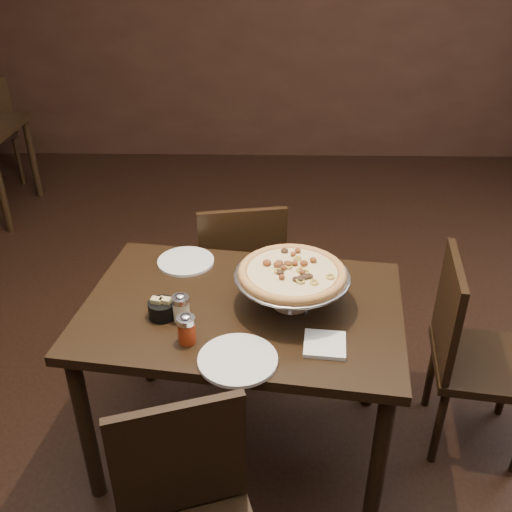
{
  "coord_description": "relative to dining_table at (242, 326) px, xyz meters",
  "views": [
    {
      "loc": [
        0.15,
        -1.72,
        1.94
      ],
      "look_at": [
        0.11,
        0.04,
        0.91
      ],
      "focal_mm": 40.0,
      "sensor_mm": 36.0,
      "label": 1
    }
  ],
  "objects": [
    {
      "name": "chair_far",
      "position": [
        -0.04,
        0.64,
        -0.16
      ],
      "size": [
        0.46,
        0.46,
        0.86
      ],
      "rotation": [
        0.0,
        0.0,
        3.31
      ],
      "color": "black",
      "rests_on": "ground"
    },
    {
      "name": "dining_table",
      "position": [
        0.0,
        0.0,
        0.0
      ],
      "size": [
        1.25,
        0.92,
        0.73
      ],
      "rotation": [
        0.0,
        0.0,
        -0.14
      ],
      "color": "black",
      "rests_on": "ground"
    },
    {
      "name": "napkin_stack",
      "position": [
        0.28,
        -0.23,
        0.1
      ],
      "size": [
        0.15,
        0.15,
        0.01
      ],
      "primitive_type": "cube",
      "rotation": [
        0.0,
        0.0,
        -0.1
      ],
      "color": "white",
      "rests_on": "dining_table"
    },
    {
      "name": "packet_caddy",
      "position": [
        -0.28,
        -0.07,
        0.13
      ],
      "size": [
        0.1,
        0.1,
        0.08
      ],
      "rotation": [
        0.0,
        0.0,
        -0.25
      ],
      "color": "black",
      "rests_on": "dining_table"
    },
    {
      "name": "room",
      "position": [
        -0.0,
        0.04,
        0.77
      ],
      "size": [
        6.04,
        7.04,
        2.84
      ],
      "color": "black",
      "rests_on": "ground"
    },
    {
      "name": "chair_side",
      "position": [
        0.9,
        0.07,
        -0.16
      ],
      "size": [
        0.46,
        0.46,
        0.86
      ],
      "rotation": [
        0.0,
        0.0,
        1.42
      ],
      "color": "black",
      "rests_on": "ground"
    },
    {
      "name": "plate_left",
      "position": [
        -0.25,
        0.3,
        0.1
      ],
      "size": [
        0.23,
        0.23,
        0.01
      ],
      "primitive_type": "cylinder",
      "color": "silver",
      "rests_on": "dining_table"
    },
    {
      "name": "plate_near",
      "position": [
        -0.0,
        -0.31,
        0.1
      ],
      "size": [
        0.26,
        0.26,
        0.01
      ],
      "primitive_type": "cylinder",
      "color": "silver",
      "rests_on": "dining_table"
    },
    {
      "name": "pepper_flake_shaker",
      "position": [
        -0.17,
        -0.21,
        0.15
      ],
      "size": [
        0.06,
        0.06,
        0.11
      ],
      "color": "maroon",
      "rests_on": "dining_table"
    },
    {
      "name": "parmesan_shaker",
      "position": [
        -0.21,
        -0.09,
        0.15
      ],
      "size": [
        0.06,
        0.06,
        0.11
      ],
      "color": "#EEE9B9",
      "rests_on": "dining_table"
    },
    {
      "name": "serving_spatula",
      "position": [
        0.23,
        -0.09,
        0.23
      ],
      "size": [
        0.15,
        0.15,
        0.02
      ],
      "rotation": [
        0.0,
        0.0,
        -0.39
      ],
      "color": "silver",
      "rests_on": "pizza_stand"
    },
    {
      "name": "pizza_stand",
      "position": [
        0.18,
        0.0,
        0.24
      ],
      "size": [
        0.42,
        0.42,
        0.17
      ],
      "color": "silver",
      "rests_on": "dining_table"
    }
  ]
}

